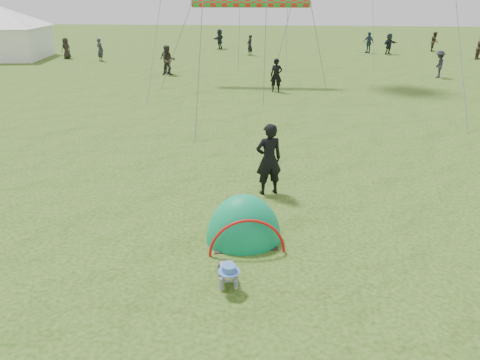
# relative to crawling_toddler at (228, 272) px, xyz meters

# --- Properties ---
(ground) EXTENTS (140.00, 140.00, 0.00)m
(ground) POSITION_rel_crawling_toddler_xyz_m (0.66, 0.70, -0.27)
(ground) COLOR #19420A
(crawling_toddler) EXTENTS (0.63, 0.79, 0.53)m
(crawling_toddler) POSITION_rel_crawling_toddler_xyz_m (0.00, 0.00, 0.00)
(crawling_toddler) COLOR black
(crawling_toddler) RESTS_ON ground
(popup_tent) EXTENTS (1.79, 1.58, 2.02)m
(popup_tent) POSITION_rel_crawling_toddler_xyz_m (0.15, 1.64, -0.27)
(popup_tent) COLOR #07866F
(popup_tent) RESTS_ON ground
(standing_adult) EXTENTS (0.79, 0.65, 1.85)m
(standing_adult) POSITION_rel_crawling_toddler_xyz_m (0.58, 4.14, 0.66)
(standing_adult) COLOR black
(standing_adult) RESTS_ON ground
(event_marquee) EXTENTS (6.80, 6.80, 4.14)m
(event_marquee) POSITION_rel_crawling_toddler_xyz_m (-20.54, 28.93, 1.80)
(event_marquee) COLOR white
(event_marquee) RESTS_ON ground
(crowd_person_0) EXTENTS (0.72, 0.66, 1.66)m
(crowd_person_0) POSITION_rel_crawling_toddler_xyz_m (-12.67, 28.01, 0.56)
(crowd_person_0) COLOR #282934
(crowd_person_0) RESTS_ON ground
(crowd_person_1) EXTENTS (0.82, 0.94, 1.65)m
(crowd_person_1) POSITION_rel_crawling_toddler_xyz_m (14.14, 36.75, 0.56)
(crowd_person_1) COLOR #362921
(crowd_person_1) RESTS_ON ground
(crowd_person_2) EXTENTS (0.99, 1.04, 1.74)m
(crowd_person_2) POSITION_rel_crawling_toddler_xyz_m (8.18, 35.03, 0.60)
(crowd_person_2) COLOR #28394C
(crowd_person_2) RESTS_ON ground
(crowd_person_3) EXTENTS (0.73, 1.10, 1.60)m
(crowd_person_3) POSITION_rel_crawling_toddler_xyz_m (10.31, 22.67, 0.53)
(crowd_person_3) COLOR black
(crowd_person_3) RESTS_ON ground
(crowd_person_4) EXTENTS (0.80, 0.92, 1.58)m
(crowd_person_4) POSITION_rel_crawling_toddler_xyz_m (-15.86, 29.26, 0.52)
(crowd_person_4) COLOR black
(crowd_person_4) RESTS_ON ground
(crowd_person_5) EXTENTS (1.06, 1.71, 1.76)m
(crowd_person_5) POSITION_rel_crawling_toddler_xyz_m (-4.81, 36.88, 0.61)
(crowd_person_5) COLOR #1E2632
(crowd_person_5) RESTS_ON ground
(crowd_person_6) EXTENTS (0.64, 0.44, 1.69)m
(crowd_person_6) POSITION_rel_crawling_toddler_xyz_m (0.60, 17.46, 0.58)
(crowd_person_6) COLOR black
(crowd_person_6) RESTS_ON ground
(crowd_person_11) EXTENTS (1.51, 1.41, 1.69)m
(crowd_person_11) POSITION_rel_crawling_toddler_xyz_m (9.72, 34.21, 0.58)
(crowd_person_11) COLOR black
(crowd_person_11) RESTS_ON ground
(crowd_person_12) EXTENTS (0.62, 0.70, 1.62)m
(crowd_person_12) POSITION_rel_crawling_toddler_xyz_m (-1.77, 32.53, 0.54)
(crowd_person_12) COLOR black
(crowd_person_12) RESTS_ON ground
(crowd_person_13) EXTENTS (1.05, 0.94, 1.79)m
(crowd_person_13) POSITION_rel_crawling_toddler_xyz_m (-6.16, 22.26, 0.63)
(crowd_person_13) COLOR #342B21
(crowd_person_13) RESTS_ON ground
(crowd_person_14) EXTENTS (1.09, 0.94, 1.76)m
(crowd_person_14) POSITION_rel_crawling_toddler_xyz_m (-6.42, 22.77, 0.61)
(crowd_person_14) COLOR #2D3844
(crowd_person_14) RESTS_ON ground
(rainbow_tube_kite) EXTENTS (6.34, 0.64, 0.64)m
(rainbow_tube_kite) POSITION_rel_crawling_toddler_xyz_m (-0.90, 19.80, 4.10)
(rainbow_tube_kite) COLOR red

